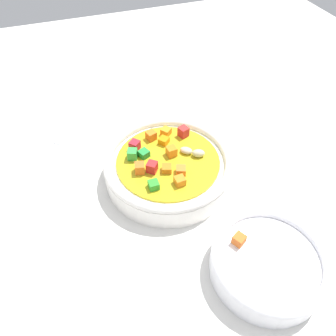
# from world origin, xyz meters

# --- Properties ---
(ground_plane) EXTENTS (1.40, 1.40, 0.02)m
(ground_plane) POSITION_xyz_m (0.00, 0.00, -0.01)
(ground_plane) COLOR silver
(soup_bowl_main) EXTENTS (0.21, 0.21, 0.06)m
(soup_bowl_main) POSITION_xyz_m (0.00, 0.00, 0.02)
(soup_bowl_main) COLOR white
(soup_bowl_main) RESTS_ON ground_plane
(spoon) EXTENTS (0.03, 0.21, 0.01)m
(spoon) POSITION_xyz_m (0.16, 0.10, 0.00)
(spoon) COLOR silver
(spoon) RESTS_ON ground_plane
(side_bowl_small) EXTENTS (0.15, 0.15, 0.05)m
(side_bowl_small) POSITION_xyz_m (-0.20, -0.06, 0.02)
(side_bowl_small) COLOR white
(side_bowl_small) RESTS_ON ground_plane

